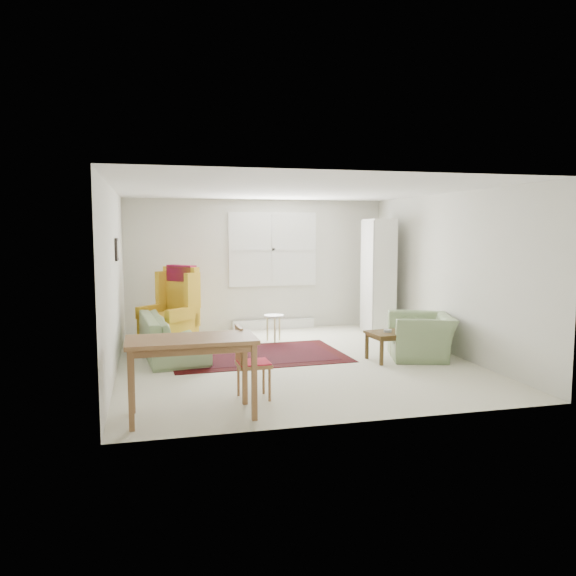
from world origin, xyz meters
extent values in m
cube|color=beige|center=(0.00, 0.00, 0.00)|extent=(5.00, 5.50, 0.01)
cube|color=white|center=(0.00, 0.00, 2.50)|extent=(5.00, 5.50, 0.01)
cube|color=silver|center=(0.00, 2.75, 1.25)|extent=(5.00, 0.04, 2.50)
cube|color=silver|center=(0.00, -2.75, 1.25)|extent=(5.00, 0.04, 2.50)
cube|color=silver|center=(-2.50, 0.00, 1.25)|extent=(0.04, 5.50, 2.50)
cube|color=silver|center=(2.50, 0.00, 1.25)|extent=(0.04, 5.50, 2.50)
cube|color=white|center=(0.30, 2.73, 1.55)|extent=(1.72, 0.06, 1.42)
cube|color=white|center=(0.30, 2.73, 1.55)|extent=(1.60, 0.02, 1.30)
cube|color=silver|center=(0.30, 2.67, 0.09)|extent=(1.60, 0.12, 0.18)
cube|color=black|center=(-2.48, 0.50, 1.65)|extent=(0.03, 0.42, 0.32)
cube|color=tan|center=(-2.46, 0.50, 1.65)|extent=(0.01, 0.34, 0.24)
imported|color=#758D5E|center=(-1.72, 0.82, 0.43)|extent=(1.03, 2.20, 0.86)
imported|color=#758D5E|center=(1.93, -0.29, 0.39)|extent=(1.14, 1.23, 0.79)
camera|label=1|loc=(-2.04, -7.90, 1.94)|focal=35.00mm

